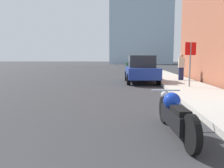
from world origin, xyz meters
name	(u,v)px	position (x,y,z in m)	size (l,w,h in m)	color
sidewalk	(147,67)	(5.25, 40.00, 0.07)	(2.36, 240.00, 0.15)	#B2ADA3
motorcycle	(175,114)	(3.25, 3.63, 0.39)	(0.62, 2.27, 0.79)	black
parked_car_blue	(141,69)	(3.03, 13.20, 0.84)	(2.12, 4.14, 1.69)	#1E3899
parked_car_green	(136,64)	(2.96, 24.73, 0.91)	(2.15, 4.03, 1.84)	#1E6B33
parked_car_yellow	(134,64)	(2.84, 34.91, 0.84)	(1.92, 4.09, 1.66)	gold
parked_car_black	(133,63)	(2.79, 46.69, 0.84)	(2.11, 4.16, 1.68)	black
stop_sign	(190,57)	(5.21, 10.21, 1.59)	(0.57, 0.26, 2.11)	slate
pedestrian	(181,67)	(5.58, 13.69, 1.00)	(0.36, 0.23, 1.66)	#1E2347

